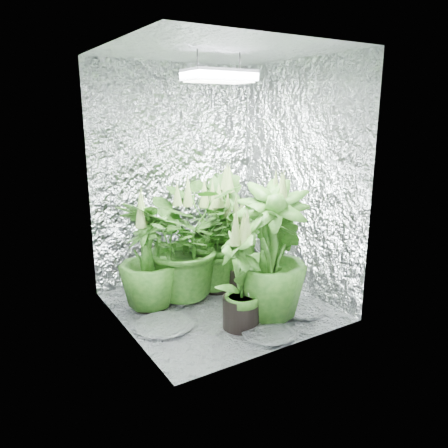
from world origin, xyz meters
TOP-DOWN VIEW (x-y plane):
  - ground at (0.00, 0.00)m, footprint 1.60×1.60m
  - walls at (0.00, 0.00)m, footprint 1.62×1.62m
  - ceiling at (0.00, 0.00)m, footprint 1.60×1.60m
  - grow_lamp at (0.00, 0.00)m, footprint 0.50×0.30m
  - plant_a at (-0.16, 0.31)m, footprint 1.02×1.02m
  - plant_b at (0.31, 0.12)m, footprint 0.58×0.58m
  - plant_c at (0.41, 0.63)m, footprint 0.70×0.70m
  - plant_d at (-0.50, 0.28)m, footprint 0.69×0.69m
  - plant_e at (0.16, 0.32)m, footprint 0.92×0.92m
  - plant_f at (-0.06, -0.40)m, footprint 0.58×0.58m
  - plant_g at (0.41, -0.21)m, footprint 0.47×0.47m
  - plant_h at (0.21, -0.38)m, footprint 0.82×0.82m
  - circulation_fan at (0.62, 0.39)m, footprint 0.15×0.27m
  - plant_label at (0.00, -0.43)m, footprint 0.06×0.04m

SIDE VIEW (x-z plane):
  - ground at x=0.00m, z-range 0.00..0.00m
  - circulation_fan at x=0.62m, z-range -0.02..0.29m
  - plant_label at x=0.00m, z-range 0.26..0.34m
  - plant_g at x=0.41m, z-range -0.04..0.85m
  - plant_b at x=0.31m, z-range -0.05..0.86m
  - plant_f at x=-0.06m, z-range -0.05..0.87m
  - plant_d at x=-0.50m, z-range -0.04..0.93m
  - plant_e at x=0.16m, z-range -0.03..0.99m
  - plant_c at x=0.41m, z-range -0.05..1.05m
  - plant_a at x=-0.16m, z-range -0.02..1.03m
  - plant_h at x=0.21m, z-range -0.05..1.10m
  - walls at x=0.00m, z-range 0.00..2.00m
  - grow_lamp at x=0.00m, z-range 1.72..1.94m
  - ceiling at x=0.00m, z-range 2.00..2.00m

